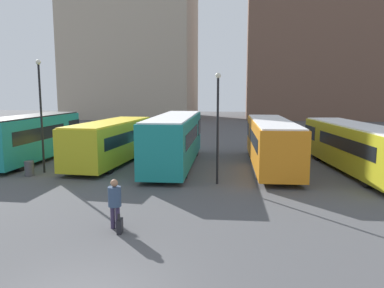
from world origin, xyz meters
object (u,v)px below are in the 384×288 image
object	(u,v)px
lamp_post_1	(218,120)
trash_bin	(29,168)
bus_4	(356,146)
suitcase	(120,226)
bus_3	(271,141)
traveler	(115,199)
lamp_post_0	(41,108)
bus_2	(175,138)
bus_1	(112,141)
bus_0	(32,136)

from	to	relation	value
lamp_post_1	trash_bin	size ratio (longest dim) A/B	6.72
bus_4	suitcase	xyz separation A→B (m)	(-10.94, -11.41, -1.30)
bus_3	lamp_post_1	xyz separation A→B (m)	(-3.13, -4.87, 1.73)
suitcase	lamp_post_1	world-z (taller)	lamp_post_1
bus_4	suitcase	world-z (taller)	bus_4
traveler	suitcase	bearing A→B (deg)	-151.06
bus_4	traveler	xyz separation A→B (m)	(-11.24, -10.99, -0.50)
lamp_post_0	trash_bin	distance (m)	3.53
suitcase	trash_bin	distance (m)	11.06
traveler	suitcase	size ratio (longest dim) A/B	2.44
bus_2	trash_bin	xyz separation A→B (m)	(-7.73, -4.17, -1.34)
bus_2	lamp_post_1	world-z (taller)	lamp_post_1
lamp_post_1	bus_4	bearing A→B (deg)	27.37
bus_4	lamp_post_1	bearing A→B (deg)	110.17
bus_1	suitcase	world-z (taller)	bus_1
traveler	trash_bin	xyz separation A→B (m)	(-7.57, 7.36, -0.62)
bus_3	lamp_post_1	world-z (taller)	lamp_post_1
bus_0	trash_bin	size ratio (longest dim) A/B	11.53
trash_bin	traveler	bearing A→B (deg)	-44.20
bus_3	suitcase	world-z (taller)	bus_3
bus_0	traveler	bearing A→B (deg)	-139.31
bus_0	bus_1	distance (m)	5.69
bus_3	suitcase	distance (m)	13.59
bus_2	traveler	bearing A→B (deg)	177.50
suitcase	traveler	bearing A→B (deg)	28.94
lamp_post_0	bus_4	bearing A→B (deg)	8.37
bus_4	bus_0	bearing A→B (deg)	81.04
lamp_post_0	bus_1	bearing A→B (deg)	46.65
bus_1	lamp_post_1	bearing A→B (deg)	-118.55
bus_3	trash_bin	world-z (taller)	bus_3
bus_1	bus_4	distance (m)	15.37
bus_0	bus_1	world-z (taller)	bus_0
bus_4	lamp_post_0	distance (m)	18.75
bus_0	traveler	size ratio (longest dim) A/B	5.55
suitcase	lamp_post_0	bearing A→B (deg)	33.93
bus_1	bus_3	bearing A→B (deg)	-84.83
bus_4	trash_bin	distance (m)	19.19
bus_0	lamp_post_1	size ratio (longest dim) A/B	1.72
traveler	suitcase	distance (m)	0.95
bus_4	lamp_post_1	distance (m)	9.25
bus_3	trash_bin	size ratio (longest dim) A/B	13.45
bus_0	lamp_post_0	distance (m)	4.75
bus_0	bus_4	xyz separation A→B (m)	(21.04, -0.65, -0.16)
suitcase	lamp_post_1	distance (m)	8.39
bus_2	lamp_post_0	size ratio (longest dim) A/B	1.77
bus_2	bus_4	distance (m)	11.10
lamp_post_0	trash_bin	world-z (taller)	lamp_post_0
bus_0	suitcase	world-z (taller)	bus_0
suitcase	lamp_post_0	xyz separation A→B (m)	(-7.47, 8.70, 3.55)
bus_2	suitcase	distance (m)	12.05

